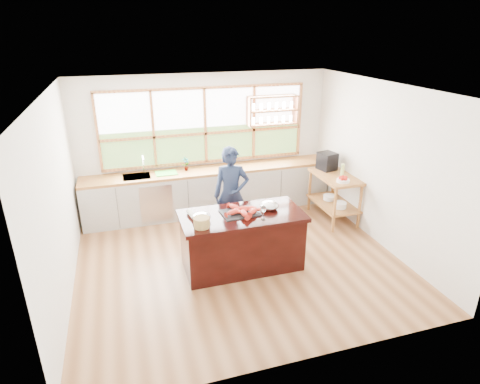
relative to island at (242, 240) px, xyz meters
name	(u,v)px	position (x,y,z in m)	size (l,w,h in m)	color
ground_plane	(238,259)	(0.00, 0.20, -0.45)	(5.00, 5.00, 0.00)	#97653D
room_shell	(230,146)	(0.02, 0.71, 1.30)	(5.02, 4.52, 2.71)	silver
back_counter	(209,190)	(-0.02, 2.14, 0.00)	(4.90, 0.63, 0.90)	#B8B4AD
right_shelf_unit	(335,190)	(2.19, 1.09, 0.15)	(0.62, 1.10, 0.90)	olive
island	(242,240)	(0.00, 0.00, 0.00)	(1.85, 0.90, 0.90)	black
cook	(231,195)	(0.10, 0.92, 0.38)	(0.61, 0.40, 1.67)	#18223D
potted_plant	(186,164)	(-0.46, 2.20, 0.58)	(0.14, 0.10, 0.27)	slate
cutting_board	(166,173)	(-0.85, 2.14, 0.45)	(0.40, 0.30, 0.01)	green
espresso_machine	(327,161)	(2.19, 1.46, 0.62)	(0.30, 0.32, 0.34)	black
wine_bottle	(342,171)	(2.24, 0.96, 0.58)	(0.07, 0.07, 0.26)	#A4BB60
fruit_bowl	(343,180)	(2.14, 0.75, 0.49)	(0.23, 0.23, 0.11)	white
slate_board	(240,213)	(-0.02, 0.03, 0.45)	(0.55, 0.40, 0.02)	black
lobster_pile	(242,211)	(0.00, 0.00, 0.50)	(0.52, 0.48, 0.08)	red
mixing_bowl_left	(201,217)	(-0.62, -0.04, 0.50)	(0.27, 0.27, 0.13)	#B3B6BB
mixing_bowl_right	(269,206)	(0.45, 0.04, 0.51)	(0.28, 0.28, 0.14)	#B3B6BB
wine_glass	(263,209)	(0.24, -0.26, 0.61)	(0.08, 0.08, 0.22)	white
wicker_basket	(202,222)	(-0.66, -0.24, 0.52)	(0.23, 0.23, 0.15)	#A18141
parchment_roll	(192,215)	(-0.73, 0.11, 0.49)	(0.08, 0.08, 0.30)	silver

